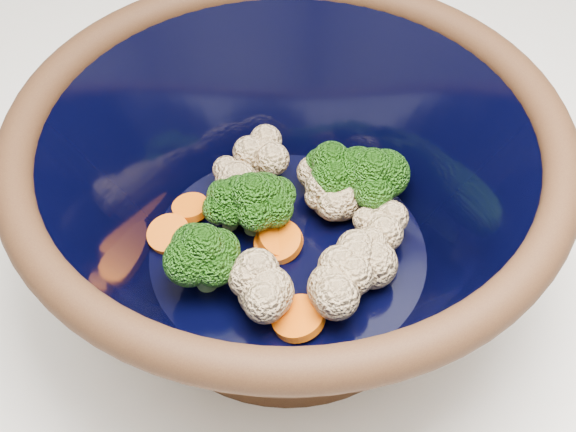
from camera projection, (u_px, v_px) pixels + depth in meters
name	position (u px, v px, depth m)	size (l,w,h in m)	color
mixing_bowl	(288.00, 201.00, 0.49)	(0.41, 0.41, 0.14)	black
vegetable_pile	(294.00, 211.00, 0.51)	(0.17, 0.16, 0.05)	#608442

